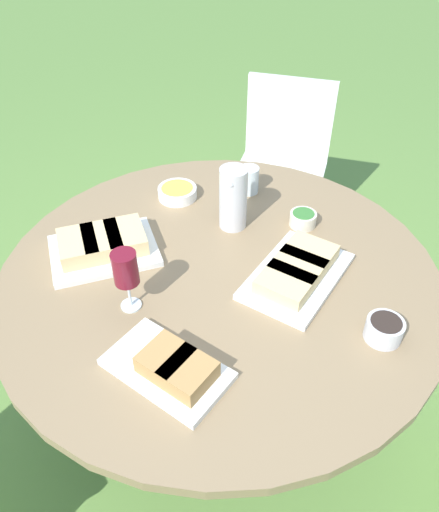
{
  "coord_description": "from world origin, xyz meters",
  "views": [
    {
      "loc": [
        1.12,
        0.27,
        1.79
      ],
      "look_at": [
        0.0,
        0.0,
        0.81
      ],
      "focal_mm": 35.0,
      "sensor_mm": 36.0,
      "label": 1
    }
  ],
  "objects_px": {
    "chair_far_back": "(283,156)",
    "water_pitcher": "(233,198)",
    "wine_glass": "(125,270)",
    "dining_table": "(219,294)"
  },
  "relations": [
    {
      "from": "wine_glass",
      "to": "dining_table",
      "type": "bearing_deg",
      "value": 134.55
    },
    {
      "from": "dining_table",
      "to": "chair_far_back",
      "type": "bearing_deg",
      "value": 177.52
    },
    {
      "from": "chair_far_back",
      "to": "water_pitcher",
      "type": "distance_m",
      "value": 0.98
    },
    {
      "from": "dining_table",
      "to": "wine_glass",
      "type": "height_order",
      "value": "wine_glass"
    },
    {
      "from": "chair_far_back",
      "to": "wine_glass",
      "type": "relative_size",
      "value": 4.51
    },
    {
      "from": "chair_far_back",
      "to": "wine_glass",
      "type": "height_order",
      "value": "wine_glass"
    },
    {
      "from": "water_pitcher",
      "to": "wine_glass",
      "type": "relative_size",
      "value": 1.13
    },
    {
      "from": "water_pitcher",
      "to": "wine_glass",
      "type": "xyz_separation_m",
      "value": [
        0.45,
        -0.2,
        0.03
      ]
    },
    {
      "from": "chair_far_back",
      "to": "wine_glass",
      "type": "distance_m",
      "value": 1.44
    },
    {
      "from": "dining_table",
      "to": "wine_glass",
      "type": "distance_m",
      "value": 0.39
    }
  ]
}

